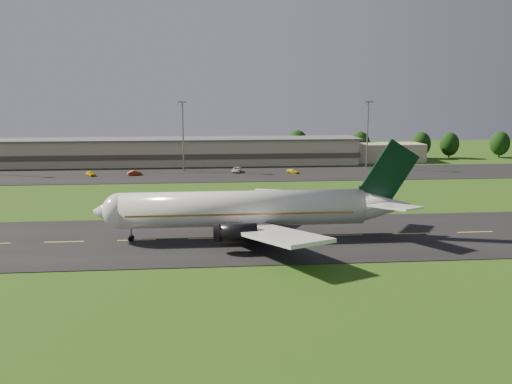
{
  "coord_description": "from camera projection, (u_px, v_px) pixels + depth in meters",
  "views": [
    {
      "loc": [
        10.33,
        -87.46,
        22.73
      ],
      "look_at": [
        19.48,
        8.0,
        6.0
      ],
      "focal_mm": 40.0,
      "sensor_mm": 36.0,
      "label": 1
    }
  ],
  "objects": [
    {
      "name": "light_mast_east",
      "position": [
        368.0,
        127.0,
        170.6
      ],
      "size": [
        2.4,
        1.2,
        20.35
      ],
      "color": "gray",
      "rests_on": "ground"
    },
    {
      "name": "light_mast_centre",
      "position": [
        183.0,
        128.0,
        165.44
      ],
      "size": [
        2.4,
        1.2,
        20.35
      ],
      "color": "gray",
      "rests_on": "ground"
    },
    {
      "name": "service_vehicle_d",
      "position": [
        293.0,
        171.0,
        162.03
      ],
      "size": [
        3.95,
        4.02,
        1.16
      ],
      "primitive_type": "imported",
      "rotation": [
        0.0,
        0.0,
        0.77
      ],
      "color": "yellow",
      "rests_on": "apron"
    },
    {
      "name": "service_vehicle_a",
      "position": [
        91.0,
        173.0,
        157.17
      ],
      "size": [
        3.49,
        4.16,
        1.34
      ],
      "primitive_type": "imported",
      "rotation": [
        0.0,
        0.0,
        0.58
      ],
      "color": "yellow",
      "rests_on": "apron"
    },
    {
      "name": "service_vehicle_c",
      "position": [
        237.0,
        170.0,
        164.25
      ],
      "size": [
        3.24,
        5.64,
        1.48
      ],
      "primitive_type": "imported",
      "rotation": [
        0.0,
        0.0,
        -0.15
      ],
      "color": "silver",
      "rests_on": "apron"
    },
    {
      "name": "tree_line",
      "position": [
        276.0,
        145.0,
        194.83
      ],
      "size": [
        199.8,
        8.59,
        10.12
      ],
      "color": "black",
      "rests_on": "ground"
    },
    {
      "name": "ground",
      "position": [
        137.0,
        241.0,
        88.71
      ],
      "size": [
        360.0,
        360.0,
        0.0
      ],
      "primitive_type": "plane",
      "color": "#294C13",
      "rests_on": "ground"
    },
    {
      "name": "airliner",
      "position": [
        249.0,
        209.0,
        89.56
      ],
      "size": [
        51.23,
        42.18,
        15.57
      ],
      "rotation": [
        0.0,
        0.0,
        0.0
      ],
      "color": "white",
      "rests_on": "ground"
    },
    {
      "name": "service_vehicle_b",
      "position": [
        135.0,
        173.0,
        158.28
      ],
      "size": [
        4.1,
        2.51,
        1.28
      ],
      "primitive_type": "imported",
      "rotation": [
        0.0,
        0.0,
        1.89
      ],
      "color": "#A4230A",
      "rests_on": "apron"
    },
    {
      "name": "apron",
      "position": [
        165.0,
        175.0,
        159.3
      ],
      "size": [
        260.0,
        30.0,
        0.1
      ],
      "primitive_type": "cube",
      "color": "black",
      "rests_on": "ground"
    },
    {
      "name": "terminal",
      "position": [
        189.0,
        152.0,
        182.94
      ],
      "size": [
        145.0,
        16.0,
        8.4
      ],
      "color": "tan",
      "rests_on": "ground"
    },
    {
      "name": "taxiway",
      "position": [
        137.0,
        240.0,
        88.7
      ],
      "size": [
        220.0,
        30.0,
        0.1
      ],
      "primitive_type": "cube",
      "color": "black",
      "rests_on": "ground"
    }
  ]
}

